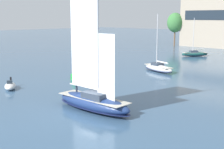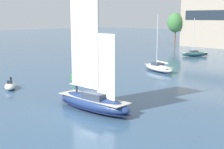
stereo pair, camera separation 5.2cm
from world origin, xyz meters
name	(u,v)px [view 1 (the left image)]	position (x,y,z in m)	size (l,w,h in m)	color
ground_plane	(93,110)	(0.00, 0.00, 0.00)	(400.00, 400.00, 0.00)	#385675
tree_shore_left	(175,23)	(-36.02, 73.62, 8.06)	(5.60, 5.60, 11.52)	brown
sailboat_main	(93,100)	(0.02, 0.00, 1.11)	(10.33, 3.10, 14.11)	navy
sailboat_moored_near_marina	(195,54)	(-15.45, 50.62, 0.67)	(5.94, 6.85, 9.80)	#194C47
sailboat_moored_mid_channel	(84,57)	(-32.70, 27.66, 0.55)	(1.86, 5.89, 8.03)	#232328
sailboat_moored_outer_mooring	(158,68)	(-9.01, 25.17, 0.72)	(8.00, 4.49, 10.61)	silver
motor_tender	(10,86)	(-15.86, -1.14, 0.46)	(3.90, 3.25, 1.42)	silver
channel_buoy	(74,74)	(-14.58, 9.49, 0.85)	(1.18, 1.18, 2.13)	green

